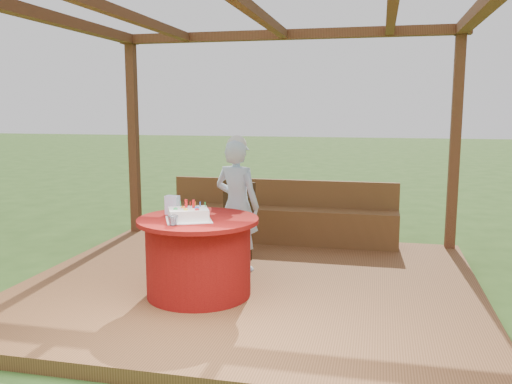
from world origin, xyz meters
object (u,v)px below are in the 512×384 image
Objects in this scene: bench at (281,222)px; chair at (232,216)px; elderly_woman at (237,203)px; birthday_cake at (188,214)px; drinking_glass at (173,221)px; gift_bag at (172,205)px; table at (199,256)px.

bench is 1.07m from chair.
birthday_cake is (-0.20, -0.96, 0.06)m from elderly_woman.
drinking_glass is (-0.05, -0.25, -0.01)m from birthday_cake.
bench is 2.06× the size of elderly_woman.
birthday_cake reaches higher than chair.
elderly_woman is at bearing 64.94° from gift_bag.
elderly_woman is (0.16, -0.38, 0.22)m from chair.
elderly_woman is 8.10× the size of gift_bag.
elderly_woman is 0.98m from birthday_cake.
birthday_cake is (-0.44, -2.30, 0.52)m from bench.
chair is 0.47m from elderly_woman.
gift_bag is (-0.30, 0.12, 0.45)m from table.
bench is 1.44m from elderly_woman.
gift_bag is (-0.44, -0.74, 0.09)m from elderly_woman.
table is (-0.38, -2.20, 0.11)m from bench.
table is 0.94m from elderly_woman.
bench is 3.33× the size of chair.
bench is at bearing 67.58° from chair.
table is 1.25m from chair.
bench is 2.24m from table.
chair is 1.71× the size of birthday_cake.
birthday_cake reaches higher than drinking_glass.
gift_bag is 0.51m from drinking_glass.
chair is 0.62× the size of elderly_woman.
birthday_cake is 0.33m from gift_bag.
bench is at bearing 80.13° from table.
elderly_woman reaches higher than drinking_glass.
drinking_glass is at bearing -62.19° from gift_bag.
bench is 31.94× the size of drinking_glass.
chair is 1.37m from birthday_cake.
bench is 2.68× the size of table.
table is at bearing 59.55° from birthday_cake.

